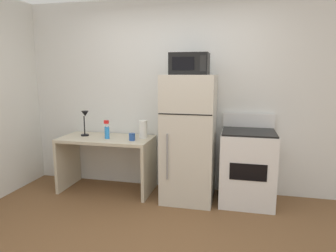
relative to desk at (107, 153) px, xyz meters
name	(u,v)px	position (x,y,z in m)	size (l,w,h in m)	color
ground_plane	(140,251)	(0.90, -1.32, -0.53)	(12.00, 12.00, 0.00)	brown
wall_back_white	(177,96)	(0.90, 0.38, 0.77)	(5.00, 0.10, 2.60)	silver
desk	(107,153)	(0.00, 0.00, 0.00)	(1.25, 0.62, 0.75)	beige
desk_lamp	(85,119)	(-0.32, 0.03, 0.46)	(0.14, 0.12, 0.35)	black
spray_bottle	(107,131)	(0.04, -0.06, 0.32)	(0.06, 0.06, 0.25)	#2D8CEA
paper_towel_roll	(143,129)	(0.50, 0.09, 0.34)	(0.11, 0.11, 0.24)	white
coffee_mug	(132,137)	(0.40, -0.09, 0.27)	(0.08, 0.08, 0.10)	#264C99
refrigerator	(189,138)	(1.14, -0.02, 0.27)	(0.64, 0.68, 1.60)	beige
microwave	(190,64)	(1.14, -0.04, 1.20)	(0.46, 0.35, 0.26)	black
oven_range	(247,167)	(1.88, 0.01, -0.06)	(0.66, 0.61, 1.10)	white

